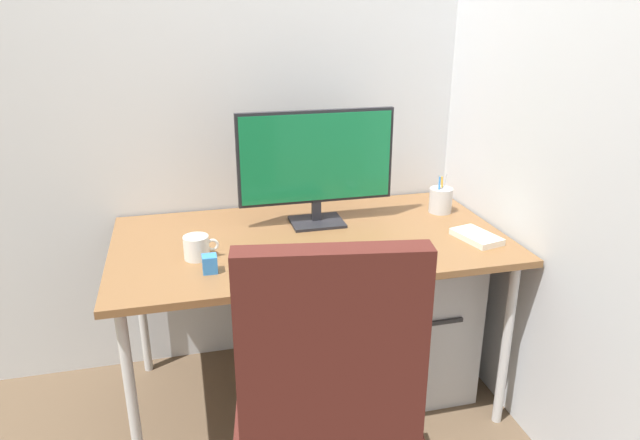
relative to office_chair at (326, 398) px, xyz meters
name	(u,v)px	position (x,y,z in m)	size (l,w,h in m)	color
ground_plane	(311,393)	(0.13, 0.76, -0.56)	(8.00, 8.00, 0.00)	brown
wall_back	(285,50)	(0.13, 1.20, 0.84)	(2.93, 0.04, 2.80)	silver
wall_side_right	(542,60)	(0.92, 0.55, 0.84)	(0.04, 2.25, 2.80)	silver
desk	(310,249)	(0.13, 0.76, 0.11)	(1.51, 0.83, 0.73)	brown
office_chair	(326,398)	(0.00, 0.00, 0.00)	(0.62, 0.64, 1.08)	black
filing_cabinet	(412,319)	(0.58, 0.75, -0.26)	(0.42, 0.48, 0.61)	#B2B5BA
monitor	(316,162)	(0.19, 0.91, 0.43)	(0.64, 0.17, 0.47)	black
keyboard	(324,265)	(0.11, 0.47, 0.18)	(0.39, 0.13, 0.03)	black
mouse	(425,256)	(0.48, 0.45, 0.18)	(0.06, 0.10, 0.03)	#9EA0A5
pen_holder	(441,200)	(0.75, 0.90, 0.22)	(0.10, 0.10, 0.17)	silver
notebook	(477,237)	(0.75, 0.58, 0.18)	(0.11, 0.19, 0.02)	silver
coffee_mug	(197,247)	(-0.30, 0.66, 0.21)	(0.12, 0.09, 0.08)	white
desk_clamp_accessory	(210,264)	(-0.27, 0.53, 0.20)	(0.05, 0.05, 0.06)	#337FD8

